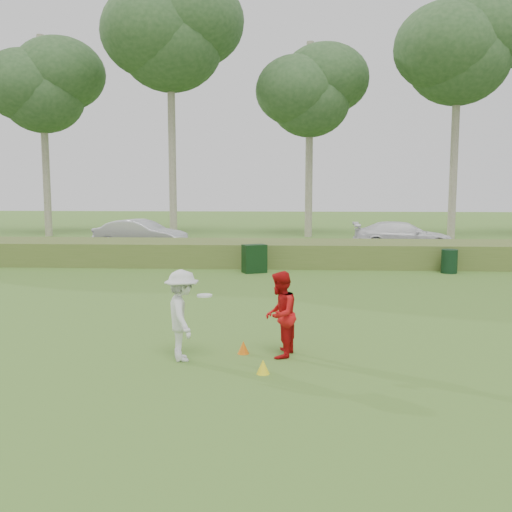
# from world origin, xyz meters

# --- Properties ---
(ground) EXTENTS (120.00, 120.00, 0.00)m
(ground) POSITION_xyz_m (0.00, 0.00, 0.00)
(ground) COLOR #3F6E24
(ground) RESTS_ON ground
(reed_strip) EXTENTS (80.00, 3.00, 0.90)m
(reed_strip) POSITION_xyz_m (0.00, 12.00, 0.45)
(reed_strip) COLOR #4F6729
(reed_strip) RESTS_ON ground
(park_road) EXTENTS (80.00, 6.00, 0.06)m
(park_road) POSITION_xyz_m (0.00, 17.00, 0.03)
(park_road) COLOR #2D2D2D
(park_road) RESTS_ON ground
(tree_2) EXTENTS (6.50, 6.50, 12.00)m
(tree_2) POSITION_xyz_m (-14.00, 24.00, 8.97)
(tree_2) COLOR gray
(tree_2) RESTS_ON ground
(tree_3) EXTENTS (7.80, 7.80, 15.50)m
(tree_3) POSITION_xyz_m (-6.00, 23.00, 11.60)
(tree_3) COLOR gray
(tree_3) RESTS_ON ground
(tree_4) EXTENTS (6.24, 6.24, 11.50)m
(tree_4) POSITION_xyz_m (2.00, 24.50, 8.59)
(tree_4) COLOR gray
(tree_4) RESTS_ON ground
(tree_5) EXTENTS (7.28, 7.28, 14.00)m
(tree_5) POSITION_xyz_m (10.00, 22.50, 10.47)
(tree_5) COLOR gray
(tree_5) RESTS_ON ground
(player_white) EXTENTS (0.99, 1.18, 1.61)m
(player_white) POSITION_xyz_m (-1.03, -0.60, 0.80)
(player_white) COLOR silver
(player_white) RESTS_ON ground
(player_red) EXTENTS (0.74, 0.86, 1.55)m
(player_red) POSITION_xyz_m (0.68, -0.30, 0.78)
(player_red) COLOR red
(player_red) RESTS_ON ground
(cone_orange) EXTENTS (0.21, 0.21, 0.24)m
(cone_orange) POSITION_xyz_m (0.01, -0.17, 0.12)
(cone_orange) COLOR orange
(cone_orange) RESTS_ON ground
(cone_yellow) EXTENTS (0.22, 0.22, 0.24)m
(cone_yellow) POSITION_xyz_m (0.42, -1.28, 0.12)
(cone_yellow) COLOR yellow
(cone_yellow) RESTS_ON ground
(utility_cabinet) EXTENTS (0.94, 0.79, 1.01)m
(utility_cabinet) POSITION_xyz_m (-0.39, 9.75, 0.50)
(utility_cabinet) COLOR black
(utility_cabinet) RESTS_ON ground
(trash_bin) EXTENTS (0.58, 0.58, 0.84)m
(trash_bin) POSITION_xyz_m (6.51, 10.05, 0.42)
(trash_bin) COLOR black
(trash_bin) RESTS_ON ground
(car_mid) EXTENTS (4.64, 2.59, 1.45)m
(car_mid) POSITION_xyz_m (-6.13, 16.01, 0.78)
(car_mid) COLOR silver
(car_mid) RESTS_ON park_road
(car_right) EXTENTS (4.75, 2.15, 1.35)m
(car_right) POSITION_xyz_m (6.17, 16.69, 0.74)
(car_right) COLOR white
(car_right) RESTS_ON park_road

